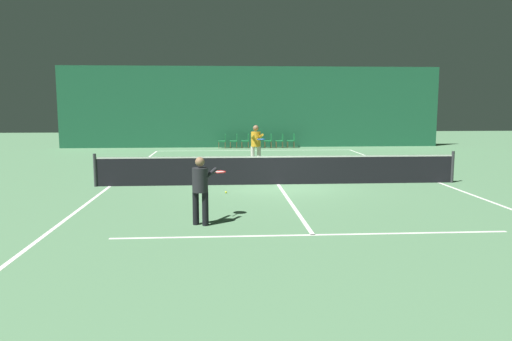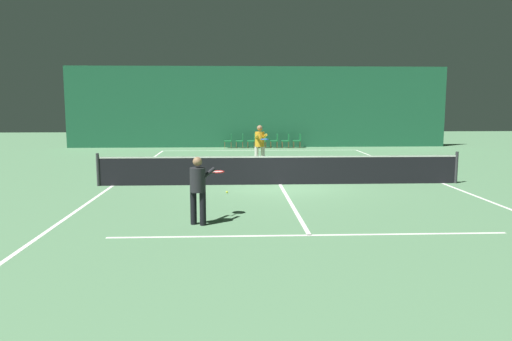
{
  "view_description": "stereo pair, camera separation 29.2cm",
  "coord_description": "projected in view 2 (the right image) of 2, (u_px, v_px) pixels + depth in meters",
  "views": [
    {
      "loc": [
        -1.85,
        -16.27,
        2.7
      ],
      "look_at": [
        -0.94,
        -2.89,
        0.87
      ],
      "focal_mm": 35.0,
      "sensor_mm": 36.0,
      "label": 1
    },
    {
      "loc": [
        -1.56,
        -16.28,
        2.7
      ],
      "look_at": [
        -0.94,
        -2.89,
        0.87
      ],
      "focal_mm": 35.0,
      "sensor_mm": 36.0,
      "label": 2
    }
  ],
  "objects": [
    {
      "name": "ground_plane",
      "position": [
        280.0,
        184.0,
        16.55
      ],
      "size": [
        60.0,
        60.0,
        0.0
      ],
      "primitive_type": "plane",
      "color": "#56845B"
    },
    {
      "name": "backdrop_curtain",
      "position": [
        258.0,
        107.0,
        30.13
      ],
      "size": [
        23.0,
        0.12,
        4.86
      ],
      "color": "#1E5B3D",
      "rests_on": "ground"
    },
    {
      "name": "court_line_baseline_far",
      "position": [
        260.0,
        150.0,
        28.33
      ],
      "size": [
        11.0,
        0.1,
        0.0
      ],
      "color": "white",
      "rests_on": "ground"
    },
    {
      "name": "court_line_service_far",
      "position": [
        267.0,
        162.0,
        22.89
      ],
      "size": [
        8.25,
        0.1,
        0.0
      ],
      "color": "white",
      "rests_on": "ground"
    },
    {
      "name": "court_line_service_near",
      "position": [
        309.0,
        235.0,
        10.22
      ],
      "size": [
        8.25,
        0.1,
        0.0
      ],
      "color": "white",
      "rests_on": "ground"
    },
    {
      "name": "court_line_sideline_left",
      "position": [
        113.0,
        186.0,
        16.3
      ],
      "size": [
        0.1,
        23.8,
        0.0
      ],
      "color": "white",
      "rests_on": "ground"
    },
    {
      "name": "court_line_sideline_right",
      "position": [
        442.0,
        183.0,
        16.81
      ],
      "size": [
        0.1,
        23.8,
        0.0
      ],
      "color": "white",
      "rests_on": "ground"
    },
    {
      "name": "court_line_centre",
      "position": [
        280.0,
        184.0,
        16.55
      ],
      "size": [
        0.1,
        12.8,
        0.0
      ],
      "color": "white",
      "rests_on": "ground"
    },
    {
      "name": "tennis_net",
      "position": [
        280.0,
        169.0,
        16.48
      ],
      "size": [
        12.0,
        0.1,
        1.07
      ],
      "color": "black",
      "rests_on": "ground"
    },
    {
      "name": "player_near",
      "position": [
        199.0,
        185.0,
        11.03
      ],
      "size": [
        0.86,
        1.3,
        1.52
      ],
      "rotation": [
        0.0,
        0.0,
        1.12
      ],
      "color": "black",
      "rests_on": "ground"
    },
    {
      "name": "player_far",
      "position": [
        260.0,
        143.0,
        20.99
      ],
      "size": [
        0.56,
        1.42,
        1.75
      ],
      "rotation": [
        0.0,
        0.0,
        -1.43
      ],
      "color": "beige",
      "rests_on": "ground"
    },
    {
      "name": "courtside_chair_0",
      "position": [
        229.0,
        140.0,
        29.76
      ],
      "size": [
        0.44,
        0.44,
        0.84
      ],
      "rotation": [
        0.0,
        0.0,
        -1.57
      ],
      "color": "brown",
      "rests_on": "ground"
    },
    {
      "name": "courtside_chair_1",
      "position": [
        241.0,
        140.0,
        29.8
      ],
      "size": [
        0.44,
        0.44,
        0.84
      ],
      "rotation": [
        0.0,
        0.0,
        -1.57
      ],
      "color": "brown",
      "rests_on": "ground"
    },
    {
      "name": "courtside_chair_2",
      "position": [
        252.0,
        140.0,
        29.83
      ],
      "size": [
        0.44,
        0.44,
        0.84
      ],
      "rotation": [
        0.0,
        0.0,
        -1.57
      ],
      "color": "brown",
      "rests_on": "ground"
    },
    {
      "name": "courtside_chair_3",
      "position": [
        264.0,
        140.0,
        29.86
      ],
      "size": [
        0.44,
        0.44,
        0.84
      ],
      "rotation": [
        0.0,
        0.0,
        -1.57
      ],
      "color": "brown",
      "rests_on": "ground"
    },
    {
      "name": "courtside_chair_4",
      "position": [
        275.0,
        140.0,
        29.89
      ],
      "size": [
        0.44,
        0.44,
        0.84
      ],
      "rotation": [
        0.0,
        0.0,
        -1.57
      ],
      "color": "brown",
      "rests_on": "ground"
    },
    {
      "name": "courtside_chair_5",
      "position": [
        287.0,
        140.0,
        29.92
      ],
      "size": [
        0.44,
        0.44,
        0.84
      ],
      "rotation": [
        0.0,
        0.0,
        -1.57
      ],
      "color": "brown",
      "rests_on": "ground"
    },
    {
      "name": "courtside_chair_6",
      "position": [
        298.0,
        140.0,
        29.96
      ],
      "size": [
        0.44,
        0.44,
        0.84
      ],
      "rotation": [
        0.0,
        0.0,
        -1.57
      ],
      "color": "brown",
      "rests_on": "ground"
    },
    {
      "name": "tennis_ball",
      "position": [
        227.0,
        192.0,
        14.96
      ],
      "size": [
        0.07,
        0.07,
        0.07
      ],
      "color": "#D1DB33",
      "rests_on": "ground"
    }
  ]
}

